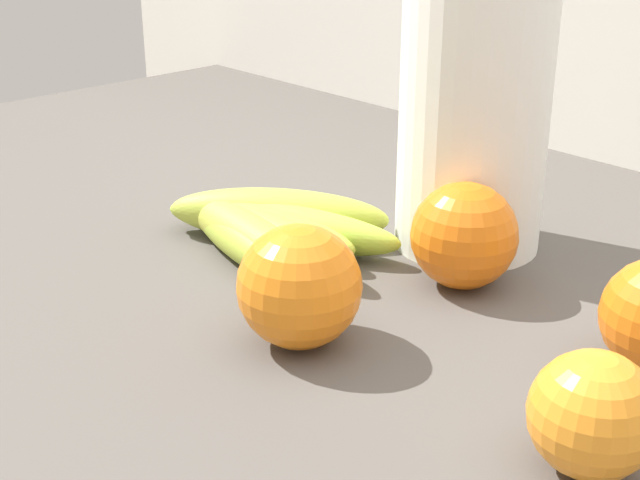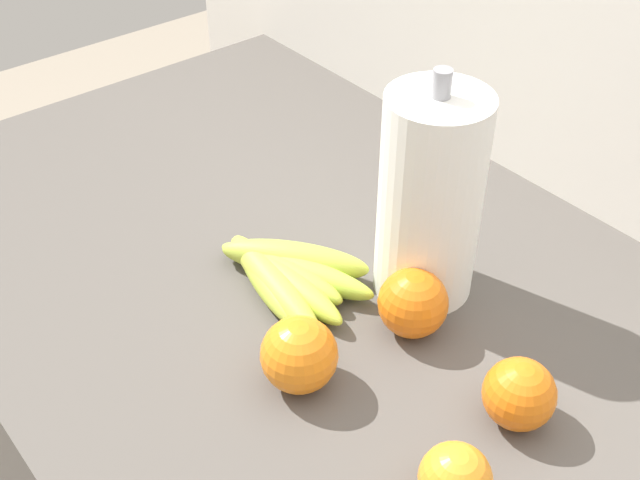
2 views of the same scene
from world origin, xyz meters
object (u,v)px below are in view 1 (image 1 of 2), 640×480
orange_far_right (464,236)px  orange_back_left (299,286)px  banana_bunch (265,228)px  orange_back_right (593,415)px  paper_towel_roll (475,92)px

orange_far_right → orange_back_left: bearing=-96.6°
banana_bunch → orange_back_right: (0.33, -0.06, 0.01)m
orange_far_right → orange_back_right: bearing=-34.6°
orange_far_right → paper_towel_roll: 0.12m
orange_back_left → paper_towel_roll: bearing=98.0°
orange_back_right → paper_towel_roll: bearing=140.5°
orange_far_right → orange_back_right: (0.18, -0.13, -0.01)m
banana_bunch → orange_far_right: (0.15, 0.06, 0.02)m
banana_bunch → orange_back_left: size_ratio=2.62×
banana_bunch → orange_back_left: bearing=-31.6°
orange_far_right → paper_towel_roll: paper_towel_roll is taller
orange_far_right → orange_back_right: 0.22m
orange_back_right → paper_towel_roll: size_ratio=0.24×
banana_bunch → orange_back_right: 0.34m
banana_bunch → paper_towel_roll: (0.10, 0.13, 0.11)m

